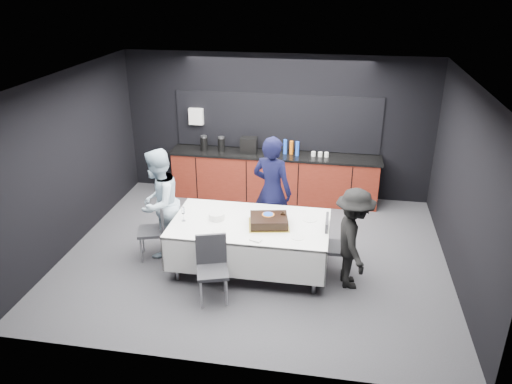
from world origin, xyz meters
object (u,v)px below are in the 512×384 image
champagne_flute (183,211)px  person_right (353,239)px  cake_assembly (269,221)px  chair_near (212,263)px  chair_right (333,242)px  person_left (159,203)px  party_table (250,230)px  chair_left (157,226)px  person_center (272,191)px  plate_stack (217,216)px

champagne_flute → person_right: size_ratio=0.15×
cake_assembly → chair_near: bearing=-130.7°
chair_right → chair_near: (-1.61, -0.86, 0.00)m
champagne_flute → person_left: bearing=146.1°
cake_assembly → chair_right: size_ratio=0.71×
party_table → champagne_flute: champagne_flute is taller
champagne_flute → chair_near: (0.60, -0.70, -0.40)m
chair_left → person_center: bearing=24.2°
cake_assembly → person_right: person_right is taller
party_table → person_center: (0.20, 0.85, 0.28)m
champagne_flute → party_table: bearing=7.1°
party_table → plate_stack: 0.55m
chair_right → chair_near: size_ratio=1.00×
party_table → cake_assembly: 0.36m
cake_assembly → plate_stack: size_ratio=2.77×
champagne_flute → chair_right: champagne_flute is taller
chair_right → person_center: size_ratio=0.50×
cake_assembly → person_left: bearing=171.5°
person_left → party_table: bearing=89.8°
party_table → chair_near: 0.91m
party_table → person_right: (1.50, -0.19, 0.11)m
person_center → chair_left: bearing=42.8°
party_table → chair_left: size_ratio=2.51×
chair_left → person_right: bearing=-5.3°
chair_left → person_right: size_ratio=0.62×
cake_assembly → party_table: bearing=170.2°
party_table → person_center: size_ratio=1.25×
chair_left → person_left: (0.01, 0.13, 0.34)m
plate_stack → person_left: (-0.98, 0.20, 0.04)m
plate_stack → chair_right: (1.74, 0.03, -0.30)m
chair_left → chair_near: size_ratio=1.00×
plate_stack → chair_right: bearing=0.8°
party_table → chair_near: size_ratio=2.51×
chair_left → person_center: 1.91m
person_center → person_right: person_center is taller
cake_assembly → plate_stack: bearing=175.3°
cake_assembly → plate_stack: cake_assembly is taller
champagne_flute → chair_near: champagne_flute is taller
chair_left → chair_right: same height
cake_assembly → chair_left: 1.82m
cake_assembly → chair_right: cake_assembly is taller
person_right → cake_assembly: bearing=72.8°
chair_right → person_right: 0.42m
cake_assembly → chair_right: bearing=5.5°
plate_stack → person_center: bearing=49.3°
person_right → person_center: bearing=40.8°
chair_right → chair_left: bearing=179.1°
chair_left → chair_right: (2.73, -0.04, 0.00)m
chair_left → person_right: 3.03m
chair_near → person_left: person_left is taller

